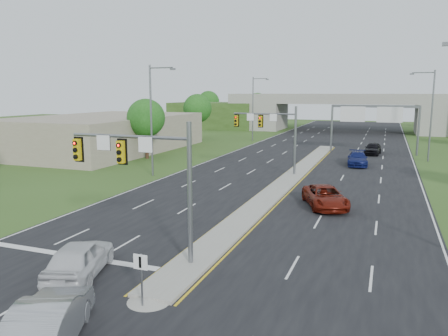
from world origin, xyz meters
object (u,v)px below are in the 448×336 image
sign_gantry (373,116)px  car_white (80,258)px  keep_right_sign (141,271)px  car_silver (48,322)px  signal_mast_near (147,168)px  signal_mast_far (273,129)px  car_far_c (373,148)px  car_far_b (357,159)px  overpass (346,115)px  car_far_a (325,197)px

sign_gantry → car_white: (-10.91, -47.82, -4.37)m
keep_right_sign → car_white: keep_right_sign is taller
keep_right_sign → car_silver: keep_right_sign is taller
signal_mast_near → signal_mast_far: 25.00m
car_white → car_silver: car_silver is taller
car_far_c → keep_right_sign: bearing=-92.9°
car_far_b → overpass: bearing=92.2°
sign_gantry → car_far_c: sign_gantry is taller
sign_gantry → car_far_c: size_ratio=2.41×
signal_mast_near → car_silver: 8.75m
signal_mast_near → car_white: size_ratio=1.41×
signal_mast_near → car_far_b: 35.00m
car_silver → car_white: bearing=-85.1°
car_white → car_silver: (2.73, -5.00, 0.01)m
signal_mast_far → keep_right_sign: signal_mast_far is taller
overpass → car_far_b: 46.61m
car_white → car_far_b: bearing=-122.5°
sign_gantry → car_silver: 53.63m
keep_right_sign → car_far_b: size_ratio=0.41×
signal_mast_far → car_far_b: (7.83, 8.88, -3.92)m
car_far_a → car_far_c: size_ratio=1.15×
signal_mast_near → car_far_a: bearing=63.2°
car_far_c → signal_mast_far: bearing=-110.5°
signal_mast_far → car_silver: size_ratio=1.34×
sign_gantry → car_silver: sign_gantry is taller
car_far_a → car_far_b: bearing=65.6°
car_white → car_far_c: bearing=-120.9°
signal_mast_far → car_far_b: bearing=48.6°
car_silver → car_far_c: (8.40, 51.88, -0.04)m
signal_mast_near → keep_right_sign: (2.26, -4.45, -3.21)m
car_far_c → car_white: bearing=-98.2°
car_far_a → overpass: bearing=72.2°
signal_mast_far → car_silver: 33.06m
signal_mast_far → car_far_b: signal_mast_far is taller
keep_right_sign → overpass: 84.55m
car_far_b → signal_mast_near: bearing=-107.7°
signal_mast_near → car_white: 5.17m
keep_right_sign → car_white: size_ratio=0.44×
car_white → car_far_a: (8.85, 16.42, -0.08)m
car_white → overpass: bearing=-110.5°
signal_mast_near → overpass: bearing=88.4°
car_silver → car_far_b: car_silver is taller
keep_right_sign → car_silver: size_ratio=0.42×
car_white → car_far_c: (11.13, 46.88, -0.03)m
overpass → car_white: bearing=-92.9°
car_white → signal_mast_far: bearing=-111.6°
overpass → car_silver: size_ratio=15.35×
car_far_a → car_far_b: (0.95, 20.29, 0.01)m
car_far_a → car_silver: bearing=-127.7°
signal_mast_far → car_silver: (0.76, -32.82, -3.85)m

